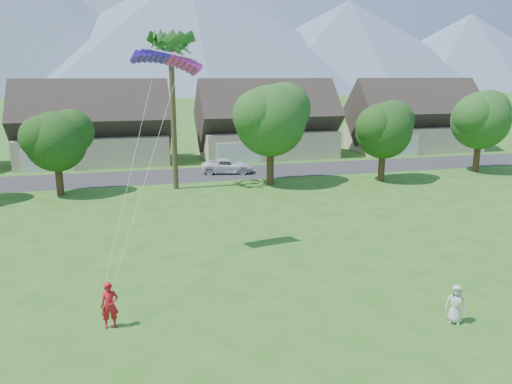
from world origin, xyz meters
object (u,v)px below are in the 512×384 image
object	(u,v)px
kite_flyer	(110,305)
watcher	(456,304)
parafoil_kite	(167,58)
parked_car	(227,166)

from	to	relation	value
kite_flyer	watcher	world-z (taller)	kite_flyer
parafoil_kite	watcher	bearing A→B (deg)	-57.14
parked_car	parafoil_kite	xyz separation A→B (m)	(-7.14, -20.68, 9.33)
kite_flyer	watcher	size ratio (longest dim) A/B	1.17
kite_flyer	parafoil_kite	xyz separation A→B (m)	(3.13, 7.73, 9.12)
parked_car	parafoil_kite	size ratio (longest dim) A/B	1.43
watcher	kite_flyer	bearing A→B (deg)	-156.73
kite_flyer	parafoil_kite	bearing A→B (deg)	64.75
parked_car	parafoil_kite	world-z (taller)	parafoil_kite
watcher	parked_car	xyz separation A→B (m)	(-2.39, 31.35, -0.08)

